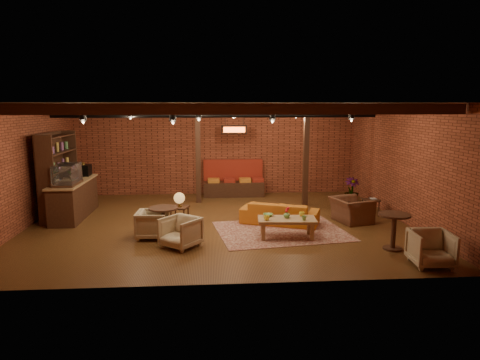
{
  "coord_description": "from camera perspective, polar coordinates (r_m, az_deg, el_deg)",
  "views": [
    {
      "loc": [
        -0.24,
        -11.2,
        3.15
      ],
      "look_at": [
        0.58,
        0.2,
        1.15
      ],
      "focal_mm": 32.0,
      "sensor_mm": 36.0,
      "label": 1
    }
  ],
  "objects": [
    {
      "name": "coffee_table",
      "position": [
        10.37,
        6.19,
        -5.39
      ],
      "size": [
        1.43,
        0.79,
        0.72
      ],
      "rotation": [
        0.0,
        0.0,
        -0.08
      ],
      "color": "#987747",
      "rests_on": "floor"
    },
    {
      "name": "side_table_book",
      "position": [
        12.92,
        17.04,
        -2.6
      ],
      "size": [
        0.47,
        0.47,
        0.5
      ],
      "rotation": [
        0.0,
        0.0,
        0.1
      ],
      "color": "black",
      "rests_on": "floor"
    },
    {
      "name": "service_counter",
      "position": [
        13.01,
        -21.33,
        -1.17
      ],
      "size": [
        0.8,
        2.5,
        1.6
      ],
      "primitive_type": null,
      "color": "black",
      "rests_on": "ground"
    },
    {
      "name": "side_table_lamp",
      "position": [
        11.28,
        -8.09,
        -2.75
      ],
      "size": [
        0.53,
        0.53,
        0.91
      ],
      "rotation": [
        0.0,
        0.0,
        -0.27
      ],
      "color": "black",
      "rests_on": "floor"
    },
    {
      "name": "post_left",
      "position": [
        13.89,
        -5.61,
        3.47
      ],
      "size": [
        0.16,
        0.16,
        3.2
      ],
      "primitive_type": "cube",
      "color": "black",
      "rests_on": "ground"
    },
    {
      "name": "post_right",
      "position": [
        13.63,
        8.79,
        3.28
      ],
      "size": [
        0.16,
        0.16,
        3.2
      ],
      "primitive_type": "cube",
      "color": "black",
      "rests_on": "ground"
    },
    {
      "name": "ceiling_beams",
      "position": [
        11.2,
        -2.95,
        9.56
      ],
      "size": [
        9.8,
        6.4,
        0.22
      ],
      "primitive_type": null,
      "color": "black",
      "rests_on": "ceiling"
    },
    {
      "name": "wall_front",
      "position": [
        7.37,
        -2.18,
        -2.22
      ],
      "size": [
        10.0,
        0.02,
        3.2
      ],
      "primitive_type": "cube",
      "color": "brown",
      "rests_on": "ground"
    },
    {
      "name": "round_table_left",
      "position": [
        10.49,
        -10.16,
        -4.88
      ],
      "size": [
        0.71,
        0.71,
        0.73
      ],
      "color": "black",
      "rests_on": "floor"
    },
    {
      "name": "floor",
      "position": [
        11.64,
        -2.82,
        -5.79
      ],
      "size": [
        10.0,
        10.0,
        0.0
      ],
      "primitive_type": "plane",
      "color": "#361E0D",
      "rests_on": "ground"
    },
    {
      "name": "armchair_b",
      "position": [
        9.73,
        -7.96,
        -6.72
      ],
      "size": [
        1.01,
        1.0,
        0.76
      ],
      "primitive_type": "imported",
      "rotation": [
        0.0,
        0.0,
        -0.68
      ],
      "color": "beige",
      "rests_on": "floor"
    },
    {
      "name": "sofa",
      "position": [
        11.56,
        5.32,
        -4.39
      ],
      "size": [
        2.21,
        1.5,
        0.6
      ],
      "primitive_type": "imported",
      "rotation": [
        0.0,
        0.0,
        2.77
      ],
      "color": "#B05D18",
      "rests_on": "floor"
    },
    {
      "name": "round_table_right",
      "position": [
        10.03,
        19.83,
        -5.75
      ],
      "size": [
        0.69,
        0.69,
        0.81
      ],
      "color": "black",
      "rests_on": "floor"
    },
    {
      "name": "ceiling_pipe",
      "position": [
        12.81,
        -3.1,
        8.57
      ],
      "size": [
        9.6,
        0.12,
        0.12
      ],
      "primitive_type": "cylinder",
      "rotation": [
        0.0,
        1.57,
        0.0
      ],
      "color": "black",
      "rests_on": "ceiling"
    },
    {
      "name": "ceiling_spotlights",
      "position": [
        11.21,
        -2.94,
        8.43
      ],
      "size": [
        6.4,
        4.4,
        0.28
      ],
      "primitive_type": null,
      "color": "black",
      "rests_on": "ceiling"
    },
    {
      "name": "armchair_right",
      "position": [
        12.04,
        14.62,
        -3.37
      ],
      "size": [
        0.9,
        1.16,
        0.9
      ],
      "primitive_type": "imported",
      "rotation": [
        0.0,
        0.0,
        1.83
      ],
      "color": "brown",
      "rests_on": "floor"
    },
    {
      "name": "wall_right",
      "position": [
        12.46,
        20.78,
        2.13
      ],
      "size": [
        0.02,
        8.0,
        3.2
      ],
      "primitive_type": "cube",
      "color": "brown",
      "rests_on": "ground"
    },
    {
      "name": "plant_tall",
      "position": [
        14.18,
        14.81,
        1.95
      ],
      "size": [
        1.53,
        1.53,
        2.53
      ],
      "primitive_type": "imported",
      "rotation": [
        0.0,
        0.0,
        0.09
      ],
      "color": "#4C7F4C",
      "rests_on": "floor"
    },
    {
      "name": "shelving_hutch",
      "position": [
        13.16,
        -22.97,
        0.61
      ],
      "size": [
        0.52,
        2.0,
        2.4
      ],
      "primitive_type": null,
      "color": "black",
      "rests_on": "ground"
    },
    {
      "name": "plant_counter",
      "position": [
        13.1,
        -20.77,
        0.8
      ],
      "size": [
        0.35,
        0.39,
        0.3
      ],
      "primitive_type": "imported",
      "color": "#337F33",
      "rests_on": "service_counter"
    },
    {
      "name": "rug",
      "position": [
        10.96,
        5.48,
        -6.79
      ],
      "size": [
        3.48,
        2.85,
        0.01
      ],
      "primitive_type": "cube",
      "rotation": [
        0.0,
        0.0,
        0.15
      ],
      "color": "maroon",
      "rests_on": "floor"
    },
    {
      "name": "wall_left",
      "position": [
        12.27,
        -26.94,
        1.59
      ],
      "size": [
        0.02,
        8.0,
        3.2
      ],
      "primitive_type": "cube",
      "color": "brown",
      "rests_on": "ground"
    },
    {
      "name": "service_sign",
      "position": [
        14.35,
        -0.78,
        6.73
      ],
      "size": [
        0.86,
        0.06,
        0.3
      ],
      "primitive_type": "cube",
      "color": "#FE5919",
      "rests_on": "ceiling"
    },
    {
      "name": "banquette",
      "position": [
        15.01,
        -0.86,
        -0.25
      ],
      "size": [
        2.1,
        0.7,
        1.0
      ],
      "primitive_type": null,
      "color": "maroon",
      "rests_on": "ground"
    },
    {
      "name": "armchair_a",
      "position": [
        10.5,
        -11.6,
        -5.63
      ],
      "size": [
        0.71,
        0.75,
        0.74
      ],
      "primitive_type": "imported",
      "rotation": [
        0.0,
        0.0,
        1.53
      ],
      "color": "beige",
      "rests_on": "floor"
    },
    {
      "name": "ceiling",
      "position": [
        11.2,
        -2.96,
        10.17
      ],
      "size": [
        10.0,
        8.0,
        0.02
      ],
      "primitive_type": "cube",
      "color": "black",
      "rests_on": "wall_back"
    },
    {
      "name": "wall_back",
      "position": [
        15.28,
        -3.22,
        4.09
      ],
      "size": [
        10.0,
        0.02,
        3.2
      ],
      "primitive_type": "cube",
      "color": "brown",
      "rests_on": "ground"
    },
    {
      "name": "armchair_far",
      "position": [
        9.35,
        24.15,
        -8.14
      ],
      "size": [
        0.81,
        0.76,
        0.78
      ],
      "primitive_type": "imported",
      "rotation": [
        0.0,
        0.0,
        -0.08
      ],
      "color": "beige",
      "rests_on": "floor"
    }
  ]
}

